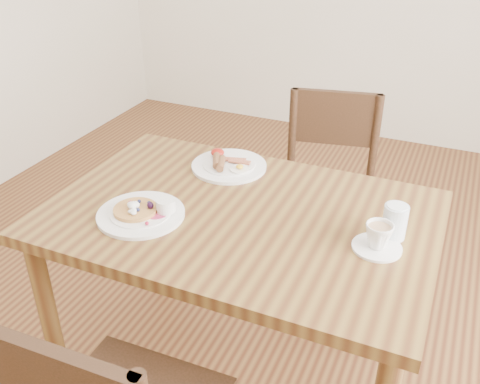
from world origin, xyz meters
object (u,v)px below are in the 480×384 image
Objects in this scene: breakfast_plate at (228,165)px; water_glass at (395,222)px; pancake_plate at (143,212)px; chair_far at (327,186)px; dining_table at (240,238)px; teacup_saucer at (378,238)px.

water_glass reaches higher than breakfast_plate.
chair_far is at bearing 67.23° from pancake_plate.
dining_table is 0.32m from breakfast_plate.
dining_table is 4.44× the size of pancake_plate.
pancake_plate is at bearing -170.31° from teacup_saucer.
pancake_plate is 1.00× the size of breakfast_plate.
teacup_saucer is at bearing -25.70° from breakfast_plate.
breakfast_plate is at bearing 154.30° from teacup_saucer.
breakfast_plate is at bearing 49.24° from chair_far.
teacup_saucer reaches higher than breakfast_plate.
chair_far is at bearing 118.19° from water_glass.
breakfast_plate reaches higher than dining_table.
chair_far reaches higher than teacup_saucer.
pancake_plate is (-0.26, -0.14, 0.11)m from dining_table.
teacup_saucer is at bearing -3.42° from dining_table.
chair_far is 0.82m from water_glass.
teacup_saucer is at bearing -111.13° from water_glass.
water_glass is (0.72, 0.20, 0.04)m from pancake_plate.
breakfast_plate is (0.10, 0.40, -0.00)m from pancake_plate.
breakfast_plate is (-0.26, -0.46, 0.27)m from chair_far.
teacup_saucer is (0.69, 0.12, 0.02)m from pancake_plate.
water_glass reaches higher than pancake_plate.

